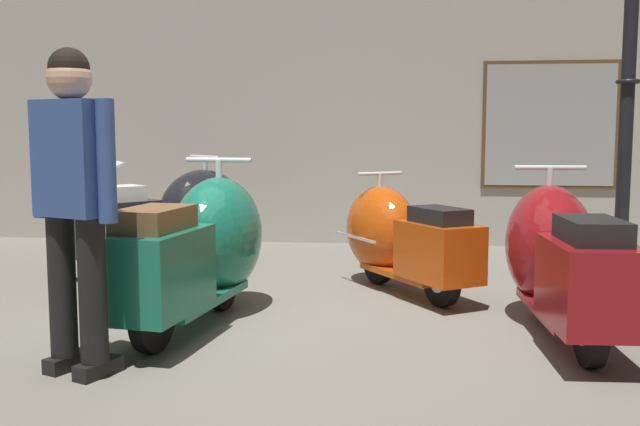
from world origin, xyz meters
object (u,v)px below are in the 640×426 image
scooter_3 (559,258)px  info_stanchion (109,243)px  scooter_1 (202,248)px  scooter_2 (397,237)px  visitor_0 (74,189)px  scooter_0 (178,218)px  lamppost (628,77)px

scooter_3 → info_stanchion: same height
scooter_1 → scooter_2: (1.31, 1.14, -0.07)m
scooter_3 → scooter_2: bearing=39.6°
scooter_2 → visitor_0: (-1.66, -2.28, 0.56)m
scooter_1 → visitor_0: bearing=170.3°
scooter_0 → scooter_3: same height
scooter_0 → lamppost: lamppost is taller
scooter_1 → visitor_0: visitor_0 is taller
scooter_0 → visitor_0: (0.40, -2.94, 0.51)m
lamppost → visitor_0: lamppost is taller
info_stanchion → scooter_2: bearing=15.7°
scooter_0 → scooter_2: bearing=-66.9°
scooter_3 → info_stanchion: 3.28m
lamppost → info_stanchion: (-4.00, -0.79, -1.28)m
scooter_0 → scooter_1: bearing=-116.6°
scooter_2 → scooter_3: size_ratio=0.88×
lamppost → info_stanchion: lamppost is taller
scooter_0 → visitor_0: bearing=-131.5°
info_stanchion → visitor_0: bearing=-72.4°
scooter_3 → lamppost: size_ratio=0.56×
scooter_0 → info_stanchion: 1.28m
scooter_0 → scooter_2: 2.16m
scooter_0 → visitor_0: size_ratio=0.96×
info_stanchion → scooter_0: bearing=84.0°
scooter_3 → visitor_0: bearing=109.8°
scooter_2 → lamppost: 2.22m
scooter_3 → lamppost: bearing=-32.7°
lamppost → scooter_3: bearing=-119.7°
scooter_2 → visitor_0: bearing=110.9°
scooter_0 → lamppost: bearing=-56.3°
scooter_3 → visitor_0: size_ratio=1.03×
scooter_1 → info_stanchion: size_ratio=1.75×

